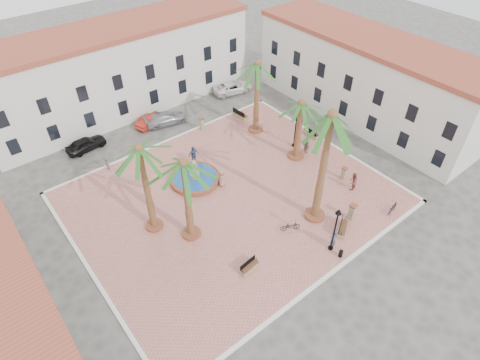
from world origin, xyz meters
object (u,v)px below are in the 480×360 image
(cyclist_a, at_px, (333,239))
(cyclist_b, at_px, (353,181))
(bollard_n, at_px, (202,124))
(car_white, at_px, (233,87))
(bench_s, at_px, (249,267))
(bench_se, at_px, (342,229))
(palm_e, at_px, (301,111))
(litter_bin, at_px, (341,254))
(bollard_e, at_px, (344,173))
(car_silver, at_px, (165,118))
(fountain, at_px, (195,178))
(palm_s, at_px, (330,127))
(palm_ne, at_px, (257,71))
(car_black, at_px, (86,144))
(lamppost_s, at_px, (336,223))
(pedestrian_fountain_b, at_px, (193,155))
(palm_sw, at_px, (184,172))
(lamppost_e, at_px, (296,123))
(pedestrian_north, at_px, (107,163))
(car_red, at_px, (150,120))
(palm_nw, at_px, (140,158))
(pedestrian_east, at_px, (306,145))
(pedestrian_fountain_a, at_px, (222,178))
(bicycle_b, at_px, (393,208))
(bicycle_a, at_px, (290,226))
(bench_ne, at_px, (240,115))

(cyclist_a, distance_m, cyclist_b, 7.34)
(bollard_n, height_order, car_white, bollard_n)
(bench_s, distance_m, bench_se, 8.48)
(palm_e, bearing_deg, litter_bin, -119.07)
(bollard_e, height_order, car_silver, bollard_e)
(fountain, distance_m, cyclist_a, 13.81)
(palm_s, distance_m, litter_bin, 9.73)
(palm_ne, bearing_deg, car_black, 152.08)
(lamppost_s, height_order, pedestrian_fountain_b, lamppost_s)
(pedestrian_fountain_b, bearing_deg, bollard_e, -52.27)
(palm_sw, bearing_deg, cyclist_b, -17.50)
(lamppost_e, xyz_separation_m, car_black, (-16.81, 12.93, -2.24))
(cyclist_b, height_order, pedestrian_north, cyclist_b)
(bollard_e, xyz_separation_m, car_black, (-16.75, 19.50, -0.15))
(car_black, bearing_deg, palm_s, -157.17)
(lamppost_s, bearing_deg, fountain, 105.74)
(litter_bin, bearing_deg, car_red, 95.11)
(palm_nw, bearing_deg, palm_e, -2.10)
(palm_sw, xyz_separation_m, palm_e, (13.77, 2.05, -1.28))
(pedestrian_east, bearing_deg, palm_ne, -151.69)
(bollard_n, relative_size, pedestrian_east, 0.89)
(cyclist_a, bearing_deg, pedestrian_fountain_b, -88.59)
(bollard_e, height_order, pedestrian_east, pedestrian_east)
(palm_s, relative_size, pedestrian_fountain_a, 5.99)
(palm_s, xyz_separation_m, pedestrian_fountain_b, (-3.95, 12.32, -7.99))
(bicycle_b, bearing_deg, palm_e, -4.79)
(litter_bin, bearing_deg, bollard_e, 39.31)
(car_red, bearing_deg, fountain, 152.48)
(palm_e, xyz_separation_m, lamppost_e, (1.10, 1.42, -2.51))
(bicycle_a, distance_m, car_red, 20.98)
(lamppost_s, relative_size, cyclist_a, 2.31)
(palm_nw, distance_m, pedestrian_north, 11.20)
(palm_s, xyz_separation_m, bench_ne, (4.67, 15.90, -8.67))
(palm_s, height_order, palm_ne, palm_s)
(palm_e, relative_size, car_silver, 1.36)
(bollard_n, xyz_separation_m, car_black, (-11.18, 4.56, -0.19))
(palm_s, bearing_deg, fountain, 117.89)
(cyclist_a, height_order, car_red, cyclist_a)
(palm_ne, xyz_separation_m, pedestrian_east, (1.40, -6.13, -6.05))
(pedestrian_east, bearing_deg, bench_s, -45.50)
(cyclist_b, xyz_separation_m, pedestrian_fountain_b, (-9.05, 12.04, 0.09))
(fountain, xyz_separation_m, bench_s, (-2.43, -10.86, -0.08))
(pedestrian_east, height_order, car_silver, pedestrian_east)
(lamppost_s, bearing_deg, bicycle_b, -4.59)
(cyclist_a, xyz_separation_m, car_red, (-2.44, 24.27, -0.48))
(bench_se, relative_size, pedestrian_fountain_a, 1.11)
(palm_s, bearing_deg, bench_s, -174.36)
(palm_ne, relative_size, lamppost_s, 1.85)
(lamppost_s, xyz_separation_m, pedestrian_fountain_b, (-2.35, 15.51, -1.97))
(lamppost_s, distance_m, cyclist_b, 7.82)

